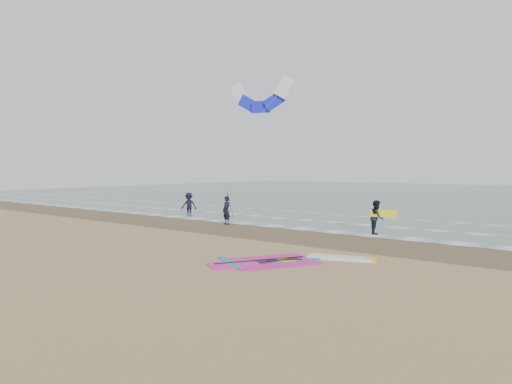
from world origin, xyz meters
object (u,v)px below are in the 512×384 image
Objects in this scene: person_wading at (189,201)px; surf_kite at (261,99)px; person_walking at (377,217)px; windsurf_rig at (291,261)px; person_standing at (226,210)px.

person_wading is 9.73m from surf_kite.
person_walking is 16.04m from person_wading.
surf_kite is at bearing 27.80° from person_wading.
surf_kite is (-12.63, 14.90, 8.83)m from windsurf_rig.
surf_kite reaches higher than person_standing.
person_wading is (-15.91, 2.05, 0.06)m from person_walking.
surf_kite is (-3.57, 8.16, 7.99)m from person_standing.
person_wading reaches higher than windsurf_rig.
person_walking is at bearing 91.66° from windsurf_rig.
surf_kite reaches higher than windsurf_rig.
windsurf_rig is 0.58× the size of surf_kite.
person_standing is 0.19× the size of surf_kite.
person_walking is (8.82, 1.67, 0.02)m from person_standing.
person_wading reaches higher than person_standing.
person_standing is at bearing -51.47° from person_wading.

